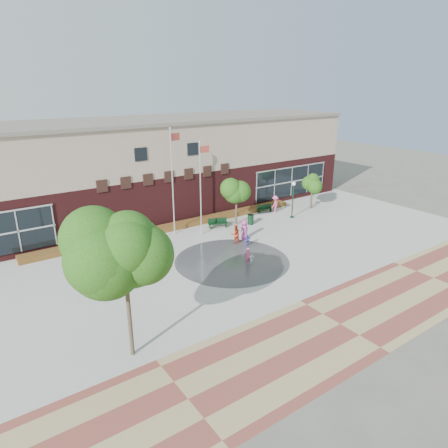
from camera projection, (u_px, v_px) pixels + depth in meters
ground at (258, 276)px, 27.01m from camera, size 120.00×120.00×0.00m
plaza_concrete at (224, 256)px, 30.10m from camera, size 46.00×18.00×0.01m
paver_band at (340, 324)px, 21.60m from camera, size 46.00×6.00×0.01m
splash_pad at (232, 261)px, 29.33m from camera, size 8.40×8.40×0.01m
library_building at (145, 167)px, 38.98m from camera, size 44.40×10.40×9.20m
flower_bed at (176, 228)px, 35.98m from camera, size 26.00×1.20×0.40m
flagpole_left at (173, 177)px, 33.01m from camera, size 1.04×0.32×9.05m
flagpole_right at (201, 184)px, 33.00m from camera, size 0.99×0.16×8.05m
lamp_left at (84, 252)px, 25.40m from camera, size 0.37×0.37×3.54m
lamp_right at (293, 196)px, 38.03m from camera, size 0.38×0.38×3.59m
bench_left at (111, 247)px, 30.93m from camera, size 2.14×1.21×1.04m
bench_mid at (218, 225)px, 35.98m from camera, size 1.82×1.08×0.89m
bench_right at (265, 210)px, 40.36m from camera, size 1.60×0.77×0.78m
trash_can at (251, 219)px, 36.83m from camera, size 0.59×0.59×0.97m
tree_big_left at (124, 255)px, 17.47m from camera, size 4.56×4.56×7.29m
tree_mid at (236, 191)px, 35.96m from camera, size 2.62×2.62×4.41m
tree_small_right at (312, 183)px, 40.85m from camera, size 2.15×2.15×3.67m
water_jet_a at (251, 265)px, 28.69m from camera, size 0.33×0.33×0.64m
water_jet_b at (250, 260)px, 29.56m from camera, size 0.19×0.19×0.42m
child_splash at (248, 256)px, 28.62m from camera, size 0.49×0.34×1.28m
adult_red at (235, 234)px, 32.32m from camera, size 0.88×0.74×1.60m
adult_pink at (244, 230)px, 33.20m from camera, size 0.83×0.56×1.67m
child_blue at (247, 240)px, 31.91m from camera, size 0.59×0.33×0.96m
person_bench at (275, 204)px, 40.08m from camera, size 1.29×1.01×1.75m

